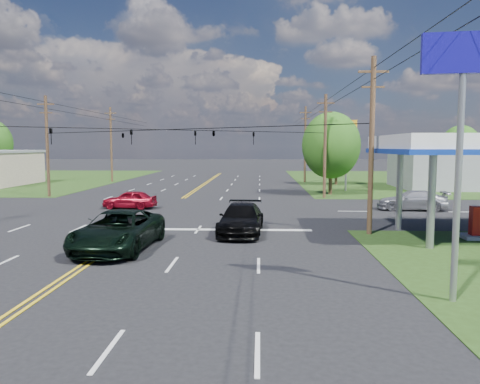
{
  "coord_description": "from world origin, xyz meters",
  "views": [
    {
      "loc": [
        7.04,
        -22.39,
        4.78
      ],
      "look_at": [
        5.83,
        6.0,
        2.0
      ],
      "focal_mm": 35.0,
      "sensor_mm": 36.0,
      "label": 1
    }
  ],
  "objects_px": {
    "pole_se": "(372,144)",
    "suv_black": "(241,219)",
    "tree_right_b": "(337,151)",
    "retail_ne": "(461,169)",
    "polesign_se": "(462,91)",
    "pole_nw": "(47,145)",
    "pole_ne": "(325,145)",
    "tree_far_r": "(460,148)",
    "pole_left_far": "(111,143)",
    "pickup_dkgreen": "(118,231)",
    "tree_right_a": "(331,145)",
    "pole_right_far": "(305,143)"
  },
  "relations": [
    {
      "from": "tree_right_b",
      "to": "retail_ne",
      "type": "bearing_deg",
      "value": -16.5
    },
    {
      "from": "pole_ne",
      "to": "pickup_dkgreen",
      "type": "height_order",
      "value": "pole_ne"
    },
    {
      "from": "pole_se",
      "to": "suv_black",
      "type": "relative_size",
      "value": 1.69
    },
    {
      "from": "pole_left_far",
      "to": "polesign_se",
      "type": "distance_m",
      "value": 54.7
    },
    {
      "from": "retail_ne",
      "to": "tree_far_r",
      "type": "height_order",
      "value": "tree_far_r"
    },
    {
      "from": "pole_left_far",
      "to": "retail_ne",
      "type": "bearing_deg",
      "value": -10.54
    },
    {
      "from": "pole_se",
      "to": "pole_left_far",
      "type": "xyz_separation_m",
      "value": [
        -26.0,
        37.0,
        0.25
      ]
    },
    {
      "from": "pole_left_far",
      "to": "suv_black",
      "type": "distance_m",
      "value": 41.9
    },
    {
      "from": "pole_right_far",
      "to": "pole_left_far",
      "type": "bearing_deg",
      "value": 180.0
    },
    {
      "from": "pole_right_far",
      "to": "tree_far_r",
      "type": "relative_size",
      "value": 1.31
    },
    {
      "from": "retail_ne",
      "to": "pole_ne",
      "type": "relative_size",
      "value": 1.47
    },
    {
      "from": "suv_black",
      "to": "polesign_se",
      "type": "height_order",
      "value": "polesign_se"
    },
    {
      "from": "retail_ne",
      "to": "pole_left_far",
      "type": "relative_size",
      "value": 1.4
    },
    {
      "from": "pole_ne",
      "to": "polesign_se",
      "type": "distance_m",
      "value": 29.14
    },
    {
      "from": "pole_nw",
      "to": "tree_far_r",
      "type": "distance_m",
      "value": 51.48
    },
    {
      "from": "pole_se",
      "to": "pole_nw",
      "type": "height_order",
      "value": "same"
    },
    {
      "from": "tree_right_b",
      "to": "tree_far_r",
      "type": "distance_m",
      "value": 18.5
    },
    {
      "from": "retail_ne",
      "to": "pole_ne",
      "type": "height_order",
      "value": "pole_ne"
    },
    {
      "from": "pole_right_far",
      "to": "tree_far_r",
      "type": "height_order",
      "value": "pole_right_far"
    },
    {
      "from": "tree_far_r",
      "to": "pickup_dkgreen",
      "type": "xyz_separation_m",
      "value": [
        -33.5,
        -43.32,
        -3.64
      ]
    },
    {
      "from": "tree_right_b",
      "to": "pole_se",
      "type": "bearing_deg",
      "value": -96.05
    },
    {
      "from": "pickup_dkgreen",
      "to": "polesign_se",
      "type": "xyz_separation_m",
      "value": [
        12.5,
        -6.78,
        5.52
      ]
    },
    {
      "from": "pole_left_far",
      "to": "pole_nw",
      "type": "bearing_deg",
      "value": -90.0
    },
    {
      "from": "pole_ne",
      "to": "suv_black",
      "type": "xyz_separation_m",
      "value": [
        -6.97,
        -18.07,
        -4.1
      ]
    },
    {
      "from": "pole_se",
      "to": "tree_far_r",
      "type": "xyz_separation_m",
      "value": [
        21.0,
        39.0,
        -0.37
      ]
    },
    {
      "from": "retail_ne",
      "to": "pole_ne",
      "type": "xyz_separation_m",
      "value": [
        -17.0,
        -11.0,
        2.72
      ]
    },
    {
      "from": "pole_nw",
      "to": "polesign_se",
      "type": "distance_m",
      "value": 39.06
    },
    {
      "from": "pickup_dkgreen",
      "to": "polesign_se",
      "type": "relative_size",
      "value": 0.8
    },
    {
      "from": "suv_black",
      "to": "polesign_se",
      "type": "xyz_separation_m",
      "value": [
        6.97,
        -11.03,
        5.61
      ]
    },
    {
      "from": "retail_ne",
      "to": "pole_nw",
      "type": "xyz_separation_m",
      "value": [
        -43.0,
        -11.0,
        2.72
      ]
    },
    {
      "from": "pole_left_far",
      "to": "tree_right_a",
      "type": "distance_m",
      "value": 31.39
    },
    {
      "from": "pole_right_far",
      "to": "tree_right_b",
      "type": "relative_size",
      "value": 1.41
    },
    {
      "from": "pole_ne",
      "to": "suv_black",
      "type": "distance_m",
      "value": 19.8
    },
    {
      "from": "pole_nw",
      "to": "pole_ne",
      "type": "relative_size",
      "value": 1.0
    },
    {
      "from": "pole_nw",
      "to": "pole_ne",
      "type": "bearing_deg",
      "value": 0.0
    },
    {
      "from": "retail_ne",
      "to": "polesign_se",
      "type": "relative_size",
      "value": 1.73
    },
    {
      "from": "tree_right_a",
      "to": "pole_left_far",
      "type": "bearing_deg",
      "value": 149.35
    },
    {
      "from": "pole_nw",
      "to": "pole_se",
      "type": "bearing_deg",
      "value": -34.7
    },
    {
      "from": "pole_nw",
      "to": "tree_right_b",
      "type": "height_order",
      "value": "pole_nw"
    },
    {
      "from": "pole_left_far",
      "to": "pickup_dkgreen",
      "type": "height_order",
      "value": "pole_left_far"
    },
    {
      "from": "suv_black",
      "to": "tree_far_r",
      "type": "bearing_deg",
      "value": 57.5
    },
    {
      "from": "pole_se",
      "to": "tree_right_a",
      "type": "bearing_deg",
      "value": 87.27
    },
    {
      "from": "pole_ne",
      "to": "pickup_dkgreen",
      "type": "distance_m",
      "value": 25.9
    },
    {
      "from": "pickup_dkgreen",
      "to": "suv_black",
      "type": "bearing_deg",
      "value": 40.82
    },
    {
      "from": "tree_right_a",
      "to": "pickup_dkgreen",
      "type": "xyz_separation_m",
      "value": [
        -13.5,
        -25.32,
        -3.97
      ]
    },
    {
      "from": "pole_nw",
      "to": "pole_ne",
      "type": "distance_m",
      "value": 26.0
    },
    {
      "from": "pole_se",
      "to": "pole_left_far",
      "type": "height_order",
      "value": "pole_left_far"
    },
    {
      "from": "tree_right_b",
      "to": "pole_nw",
      "type": "bearing_deg",
      "value": -153.05
    },
    {
      "from": "pole_right_far",
      "to": "pole_ne",
      "type": "bearing_deg",
      "value": -90.0
    },
    {
      "from": "tree_right_b",
      "to": "polesign_se",
      "type": "distance_m",
      "value": 44.3
    }
  ]
}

